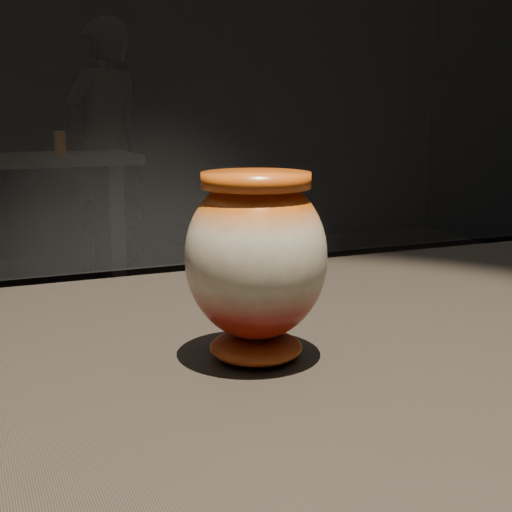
{
  "coord_description": "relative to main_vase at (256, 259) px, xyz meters",
  "views": [
    {
      "loc": [
        -0.17,
        -0.67,
        1.16
      ],
      "look_at": [
        0.1,
        -0.02,
        1.01
      ],
      "focal_mm": 50.0,
      "sensor_mm": 36.0,
      "label": 1
    }
  ],
  "objects": [
    {
      "name": "back_vase_right",
      "position": [
        0.26,
        3.36,
        -0.04
      ],
      "size": [
        0.06,
        0.06,
        0.13
      ],
      "primitive_type": "cylinder",
      "color": "maroon",
      "rests_on": "back_shelf"
    },
    {
      "name": "visitor",
      "position": [
        0.71,
        4.43,
        -0.13
      ],
      "size": [
        0.76,
        0.65,
        1.76
      ],
      "primitive_type": "imported",
      "rotation": [
        0.0,
        0.0,
        3.58
      ],
      "color": "black",
      "rests_on": "ground"
    },
    {
      "name": "main_vase",
      "position": [
        0.0,
        0.0,
        0.0
      ],
      "size": [
        0.19,
        0.19,
        0.2
      ],
      "rotation": [
        0.0,
        0.0,
        -0.34
      ],
      "color": "maroon",
      "rests_on": "display_plinth"
    }
  ]
}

